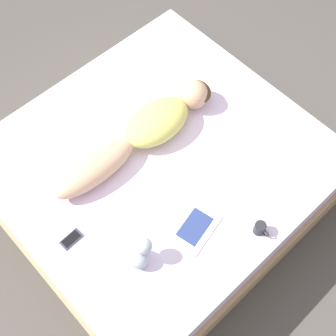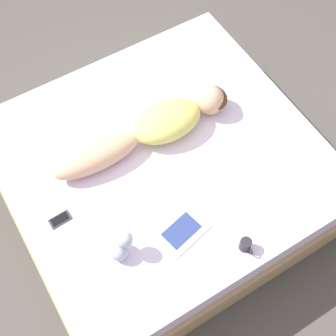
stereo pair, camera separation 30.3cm
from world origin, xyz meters
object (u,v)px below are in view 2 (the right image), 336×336
(coffee_mug, at_px, (246,245))
(cell_phone, at_px, (60,219))
(open_magazine, at_px, (170,220))
(person, at_px, (154,127))

(coffee_mug, bearing_deg, cell_phone, -130.30)
(coffee_mug, distance_m, cell_phone, 1.15)
(open_magazine, distance_m, coffee_mug, 0.49)
(coffee_mug, xyz_separation_m, cell_phone, (-0.74, -0.88, -0.04))
(cell_phone, bearing_deg, person, 103.64)
(person, relative_size, open_magazine, 2.64)
(cell_phone, bearing_deg, coffee_mug, 47.23)
(person, distance_m, cell_phone, 0.86)
(coffee_mug, height_order, cell_phone, coffee_mug)
(person, xyz_separation_m, coffee_mug, (0.98, 0.05, -0.05))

